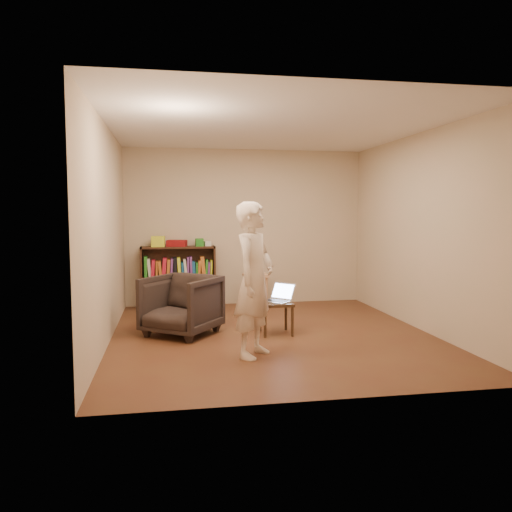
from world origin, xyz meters
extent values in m
plane|color=#4F2719|center=(0.00, 0.00, 0.00)|extent=(4.50, 4.50, 0.00)
plane|color=white|center=(0.00, 0.00, 2.60)|extent=(4.50, 4.50, 0.00)
plane|color=#B8AC8B|center=(0.00, 2.25, 1.30)|extent=(4.00, 0.00, 4.00)
plane|color=#B8AC8B|center=(-2.00, 0.00, 1.30)|extent=(0.00, 4.50, 4.50)
plane|color=#B8AC8B|center=(2.00, 0.00, 1.30)|extent=(0.00, 4.50, 4.50)
cube|color=black|center=(-1.72, 2.08, 0.50)|extent=(0.03, 0.30, 1.00)
cube|color=black|center=(-0.55, 2.08, 0.50)|extent=(0.03, 0.30, 1.00)
cube|color=black|center=(-1.14, 2.22, 0.50)|extent=(1.20, 0.02, 1.00)
cube|color=black|center=(-1.14, 2.08, 0.01)|extent=(1.20, 0.30, 0.03)
cube|color=black|center=(-1.14, 2.08, 0.50)|extent=(1.14, 0.30, 0.03)
cube|color=black|center=(-1.14, 2.08, 0.98)|extent=(1.20, 0.30, 0.03)
cube|color=yellow|center=(-1.45, 2.06, 1.09)|extent=(0.22, 0.16, 0.17)
cube|color=maroon|center=(-1.15, 2.10, 1.05)|extent=(0.35, 0.29, 0.10)
cube|color=#267B20|center=(-0.79, 2.09, 1.06)|extent=(0.13, 0.13, 0.13)
cube|color=silver|center=(-0.65, 2.10, 1.04)|extent=(0.12, 0.12, 0.08)
cube|color=tan|center=(0.10, 1.78, 0.54)|extent=(0.38, 0.38, 0.04)
cylinder|color=tan|center=(-0.06, 1.63, 0.26)|extent=(0.04, 0.04, 0.51)
cylinder|color=tan|center=(0.25, 1.63, 0.26)|extent=(0.04, 0.04, 0.51)
cylinder|color=tan|center=(-0.06, 1.94, 0.26)|extent=(0.04, 0.04, 0.51)
cylinder|color=tan|center=(0.25, 1.94, 0.26)|extent=(0.04, 0.04, 0.51)
imported|color=black|center=(-1.13, 0.22, 0.38)|extent=(1.15, 1.15, 0.76)
cube|color=black|center=(0.06, 0.05, 0.39)|extent=(0.40, 0.40, 0.04)
cylinder|color=black|center=(-0.12, -0.12, 0.19)|extent=(0.04, 0.04, 0.37)
cylinder|color=black|center=(0.23, -0.12, 0.19)|extent=(0.04, 0.04, 0.37)
cylinder|color=black|center=(-0.12, 0.22, 0.19)|extent=(0.04, 0.04, 0.37)
cylinder|color=black|center=(0.23, 0.22, 0.19)|extent=(0.04, 0.04, 0.37)
cube|color=#B1B1B5|center=(0.05, 0.05, 0.42)|extent=(0.40, 0.40, 0.02)
cube|color=black|center=(0.05, 0.05, 0.43)|extent=(0.29, 0.29, 0.00)
cube|color=#B1B1B5|center=(0.18, 0.17, 0.53)|extent=(0.31, 0.32, 0.21)
cube|color=#A4B6E5|center=(0.18, 0.17, 0.53)|extent=(0.27, 0.27, 0.17)
imported|color=beige|center=(-0.38, -0.88, 0.83)|extent=(0.68, 0.73, 1.67)
camera|label=1|loc=(-1.28, -6.10, 1.55)|focal=35.00mm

